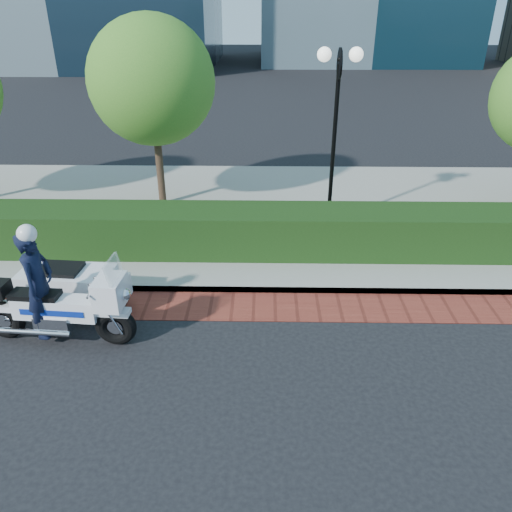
{
  "coord_description": "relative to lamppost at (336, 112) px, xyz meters",
  "views": [
    {
      "loc": [
        -0.64,
        -6.6,
        5.34
      ],
      "look_at": [
        -0.79,
        1.71,
        1.0
      ],
      "focal_mm": 35.0,
      "sensor_mm": 36.0,
      "label": 1
    }
  ],
  "objects": [
    {
      "name": "ground",
      "position": [
        -1.0,
        -5.2,
        -2.96
      ],
      "size": [
        120.0,
        120.0,
        0.0
      ],
      "primitive_type": "plane",
      "color": "black",
      "rests_on": "ground"
    },
    {
      "name": "brick_strip",
      "position": [
        -1.0,
        -3.7,
        -2.95
      ],
      "size": [
        60.0,
        1.0,
        0.01
      ],
      "primitive_type": "cube",
      "color": "maroon",
      "rests_on": "ground"
    },
    {
      "name": "sidewalk",
      "position": [
        -1.0,
        0.8,
        -2.88
      ],
      "size": [
        60.0,
        8.0,
        0.15
      ],
      "primitive_type": "cube",
      "color": "gray",
      "rests_on": "ground"
    },
    {
      "name": "hedge_main",
      "position": [
        -1.0,
        -1.6,
        -2.31
      ],
      "size": [
        18.0,
        1.2,
        1.0
      ],
      "primitive_type": "cube",
      "color": "black",
      "rests_on": "sidewalk"
    },
    {
      "name": "lamppost",
      "position": [
        0.0,
        0.0,
        0.0
      ],
      "size": [
        1.02,
        0.7,
        4.21
      ],
      "color": "black",
      "rests_on": "sidewalk"
    },
    {
      "name": "tree_b",
      "position": [
        -4.5,
        1.3,
        0.48
      ],
      "size": [
        3.2,
        3.2,
        4.89
      ],
      "color": "#332319",
      "rests_on": "sidewalk"
    },
    {
      "name": "police_motorcycle",
      "position": [
        -5.22,
        -4.42,
        -2.21
      ],
      "size": [
        2.71,
        1.98,
        2.19
      ],
      "rotation": [
        0.0,
        0.0,
        -0.08
      ],
      "color": "black",
      "rests_on": "ground"
    }
  ]
}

